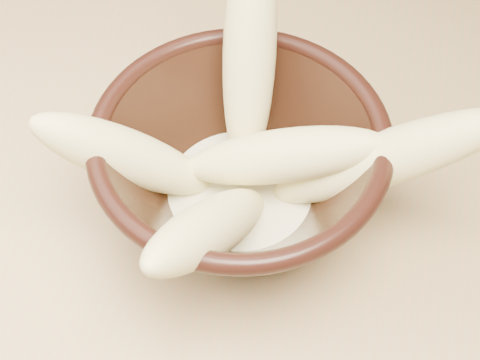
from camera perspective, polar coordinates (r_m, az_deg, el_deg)
table at (r=0.74m, az=-12.26°, el=0.16°), size 1.20×0.80×0.75m
bowl at (r=0.54m, az=-0.00°, el=0.66°), size 0.23×0.23×0.13m
milk_puddle at (r=0.56m, az=-0.00°, el=-1.19°), size 0.13×0.13×0.02m
banana_upright at (r=0.54m, az=0.81°, el=10.79°), size 0.07×0.14×0.20m
banana_left at (r=0.52m, az=-9.66°, el=2.02°), size 0.15×0.09×0.14m
banana_right at (r=0.51m, az=12.14°, el=1.75°), size 0.19×0.07×0.15m
banana_across at (r=0.52m, az=3.63°, el=2.06°), size 0.17×0.06×0.09m
banana_front at (r=0.48m, az=-2.59°, el=-4.16°), size 0.09×0.17×0.13m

